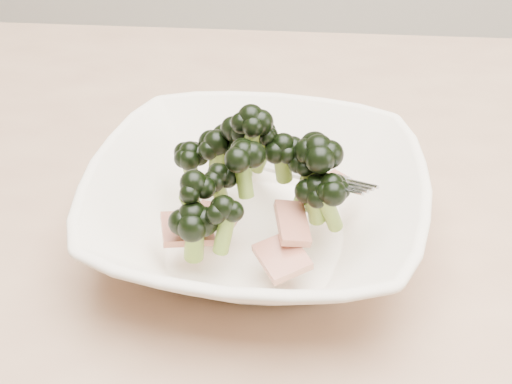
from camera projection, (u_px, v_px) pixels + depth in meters
dining_table at (370, 290)px, 0.71m from camera, size 1.20×0.80×0.75m
broccoli_dish at (256, 202)px, 0.60m from camera, size 0.30×0.30×0.13m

